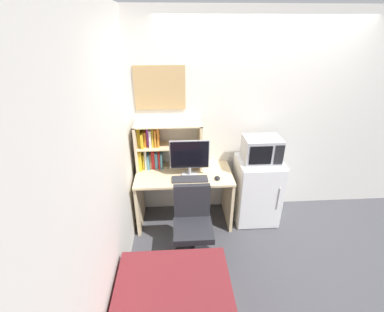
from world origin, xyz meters
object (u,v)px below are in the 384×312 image
at_px(mini_fridge, 256,190).
at_px(desk_chair, 193,230).
at_px(hutch_bookshelf, 158,146).
at_px(microwave, 262,149).
at_px(wall_corkboard, 160,88).
at_px(monitor, 190,157).
at_px(keyboard, 190,179).
at_px(computer_mouse, 217,178).

xyz_separation_m(mini_fridge, desk_chair, (-0.89, -0.63, -0.05)).
distance_m(hutch_bookshelf, microwave, 1.28).
xyz_separation_m(hutch_bookshelf, wall_corkboard, (0.05, 0.12, 0.69)).
relative_size(desk_chair, wall_corkboard, 1.46).
bearing_deg(monitor, desk_chair, -90.14).
distance_m(keyboard, mini_fridge, 0.95).
relative_size(monitor, mini_fridge, 0.54).
bearing_deg(hutch_bookshelf, mini_fridge, -8.27).
bearing_deg(mini_fridge, keyboard, -169.20).
relative_size(hutch_bookshelf, monitor, 1.73).
bearing_deg(wall_corkboard, hutch_bookshelf, -114.09).
distance_m(keyboard, microwave, 0.95).
relative_size(keyboard, mini_fridge, 0.49).
height_order(mini_fridge, desk_chair, mini_fridge).
xyz_separation_m(monitor, wall_corkboard, (-0.33, 0.36, 0.74)).
height_order(mini_fridge, microwave, microwave).
relative_size(mini_fridge, wall_corkboard, 1.46).
bearing_deg(microwave, hutch_bookshelf, 171.86).
bearing_deg(microwave, mini_fridge, -90.17).
height_order(keyboard, computer_mouse, computer_mouse).
height_order(keyboard, mini_fridge, mini_fridge).
height_order(hutch_bookshelf, mini_fridge, hutch_bookshelf).
xyz_separation_m(keyboard, microwave, (0.89, 0.17, 0.29)).
relative_size(microwave, wall_corkboard, 0.73).
bearing_deg(keyboard, hutch_bookshelf, 136.81).
distance_m(hutch_bookshelf, computer_mouse, 0.84).
bearing_deg(mini_fridge, desk_chair, -144.39).
xyz_separation_m(monitor, mini_fridge, (0.88, 0.06, -0.55)).
bearing_deg(hutch_bookshelf, keyboard, -43.19).
height_order(computer_mouse, wall_corkboard, wall_corkboard).
height_order(monitor, microwave, monitor).
height_order(keyboard, desk_chair, desk_chair).
distance_m(keyboard, computer_mouse, 0.33).
relative_size(monitor, keyboard, 1.11).
bearing_deg(computer_mouse, monitor, 160.65).
bearing_deg(wall_corkboard, mini_fridge, -13.88).
bearing_deg(hutch_bookshelf, computer_mouse, -26.82).
bearing_deg(keyboard, monitor, 88.20).
height_order(microwave, desk_chair, microwave).
relative_size(mini_fridge, microwave, 1.99).
bearing_deg(desk_chair, computer_mouse, 54.77).
bearing_deg(microwave, monitor, -176.03).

